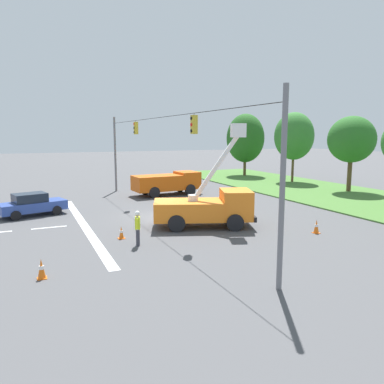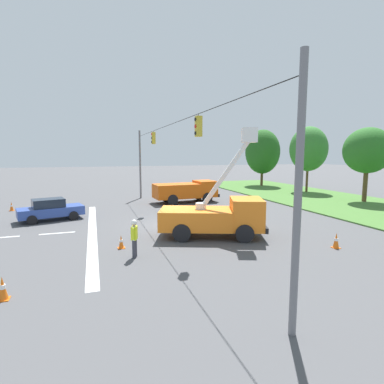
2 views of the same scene
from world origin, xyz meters
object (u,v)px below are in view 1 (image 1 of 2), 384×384
Objects in this scene: road_worker at (138,226)px; traffic_cone_foreground_left at (41,269)px; tree_west at (294,136)px; tree_far_west at (245,138)px; traffic_cone_mid_left at (121,233)px; traffic_cone_lane_edge_a at (229,204)px; tree_centre at (352,140)px; traffic_cone_foreground_right at (316,226)px; sedan_blue at (32,204)px; utility_truck_support_near at (168,182)px; utility_truck_bucket_lift at (208,206)px.

traffic_cone_foreground_left is (2.75, -4.61, -0.61)m from road_worker.
tree_west is at bearing 125.26° from traffic_cone_foreground_left.
tree_far_west is at bearing 138.84° from road_worker.
tree_far_west reaches higher than traffic_cone_mid_left.
tree_far_west is 33.61m from road_worker.
tree_west is 11.47× the size of traffic_cone_lane_edge_a.
tree_far_west is at bearing -174.42° from tree_centre.
traffic_cone_foreground_right is (-0.92, 14.46, -0.01)m from traffic_cone_foreground_left.
traffic_cone_mid_left is at bearing -163.22° from road_worker.
sedan_blue reaches higher than traffic_cone_foreground_left.
sedan_blue is 18.60m from traffic_cone_foreground_right.
utility_truck_support_near is (10.66, -15.00, -3.88)m from tree_far_west.
tree_far_west is at bearing 155.80° from traffic_cone_foreground_right.
traffic_cone_foreground_left is at bearing -86.34° from traffic_cone_foreground_right.
tree_far_west is at bearing 125.41° from utility_truck_support_near.
sedan_blue is at bearing -68.11° from utility_truck_support_near.
tree_west is 18.54m from traffic_cone_lane_edge_a.
tree_far_west is 18.80m from utility_truck_support_near.
tree_centre is at bearing 110.55° from road_worker.
tree_centre reaches higher than road_worker.
sedan_blue is 2.61× the size of road_worker.
tree_far_west is at bearing 144.94° from traffic_cone_lane_edge_a.
traffic_cone_mid_left is at bearing 136.12° from traffic_cone_foreground_left.
utility_truck_bucket_lift is 5.51m from traffic_cone_mid_left.
utility_truck_bucket_lift is 5.34m from road_worker.
sedan_blue is (7.28, -28.09, -4.55)m from tree_west.
traffic_cone_foreground_left is (11.58, -28.16, -4.66)m from tree_centre.
tree_centre is 9.34× the size of traffic_cone_foreground_right.
traffic_cone_foreground_left is (19.81, -28.03, -4.95)m from tree_west.
utility_truck_bucket_lift is at bearing 94.74° from traffic_cone_mid_left.
utility_truck_support_near is 20.76m from traffic_cone_foreground_left.
tree_west is at bearing 98.98° from utility_truck_support_near.
utility_truck_support_near reaches higher than traffic_cone_lane_edge_a.
tree_centre is at bearing 106.84° from traffic_cone_mid_left.
tree_west is at bearing 104.53° from sedan_blue.
traffic_cone_lane_edge_a is (-5.03, 9.42, 0.01)m from traffic_cone_mid_left.
tree_centre is 15.50m from traffic_cone_lane_edge_a.
tree_far_west reaches higher than traffic_cone_foreground_left.
traffic_cone_foreground_right is 1.11× the size of traffic_cone_lane_edge_a.
tree_west reaches higher than tree_centre.
utility_truck_bucket_lift reaches higher than utility_truck_support_near.
traffic_cone_lane_edge_a is at bearing 118.09° from traffic_cone_mid_left.
tree_far_west is 38.79m from traffic_cone_foreground_left.
tree_west is 1.26× the size of utility_truck_support_near.
tree_centre is (8.23, 0.14, -0.29)m from tree_west.
traffic_cone_lane_edge_a is (-9.34, 13.56, -0.05)m from traffic_cone_foreground_left.
traffic_cone_mid_left is (-4.31, 4.14, -0.06)m from traffic_cone_foreground_left.
traffic_cone_foreground_right is (18.89, -13.57, -4.95)m from tree_west.
sedan_blue is 5.93× the size of traffic_cone_foreground_right.
tree_west is 10.35× the size of traffic_cone_foreground_right.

